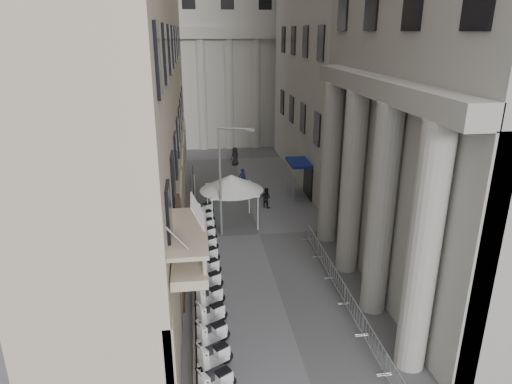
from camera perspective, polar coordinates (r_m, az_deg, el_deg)
far_building at (r=56.41m, az=-4.00°, el=21.70°), size 22.00×10.00×30.00m
iron_fence at (r=29.19m, az=-7.67°, el=-6.71°), size 0.30×28.00×1.40m
blue_awning at (r=37.44m, az=5.25°, el=-0.59°), size 1.60×3.00×3.00m
scooter_2 at (r=19.70m, az=-5.16°, el=-21.17°), size 1.49×1.17×1.50m
scooter_3 at (r=20.82m, az=-5.38°, el=-18.58°), size 1.49×1.17×1.50m
scooter_4 at (r=21.99m, az=-5.56°, el=-16.25°), size 1.49×1.17×1.50m
scooter_5 at (r=23.18m, az=-5.72°, el=-14.16°), size 1.49×1.17×1.50m
scooter_6 at (r=24.41m, az=-5.87°, el=-12.28°), size 1.49×1.17×1.50m
scooter_7 at (r=25.65m, az=-6.00°, el=-10.58°), size 1.49×1.17×1.50m
scooter_8 at (r=26.92m, az=-6.11°, el=-9.04°), size 1.49×1.17×1.50m
scooter_9 at (r=28.20m, az=-6.21°, el=-7.64°), size 1.49×1.17×1.50m
scooter_10 at (r=29.51m, az=-6.31°, el=-6.36°), size 1.49×1.17×1.50m
scooter_11 at (r=30.82m, az=-6.39°, el=-5.19°), size 1.49×1.17×1.50m
scooter_12 at (r=32.15m, az=-6.47°, el=-4.11°), size 1.49×1.17×1.50m
scooter_13 at (r=33.48m, az=-6.54°, el=-3.12°), size 1.49×1.17×1.50m
barrier_1 at (r=20.90m, az=14.32°, el=-19.04°), size 0.60×2.40×1.10m
barrier_2 at (r=22.75m, az=11.96°, el=-15.26°), size 0.60×2.40×1.10m
barrier_3 at (r=24.72m, az=10.03°, el=-12.05°), size 0.60×2.40×1.10m
barrier_4 at (r=26.78m, az=8.43°, el=-9.31°), size 0.60×2.40×1.10m
barrier_5 at (r=28.91m, az=7.08°, el=-6.96°), size 0.60×2.40×1.10m
security_tent at (r=31.19m, az=-2.87°, el=1.10°), size 4.38×4.38×3.56m
street_lamp at (r=28.96m, az=-4.03°, el=2.31°), size 2.27×0.94×7.25m
info_kiosk at (r=32.61m, az=-7.61°, el=-2.29°), size 0.34×0.77×1.59m
pedestrian_a at (r=38.51m, az=-1.71°, el=1.56°), size 0.82×0.69×1.90m
pedestrian_b at (r=34.79m, az=1.26°, el=-0.71°), size 0.97×0.97×1.59m
pedestrian_c at (r=45.97m, az=-2.64°, el=4.50°), size 1.07×0.98×1.84m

